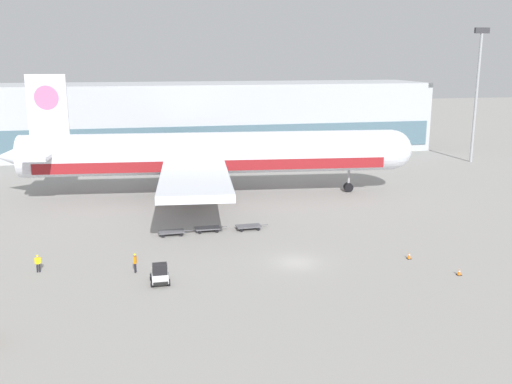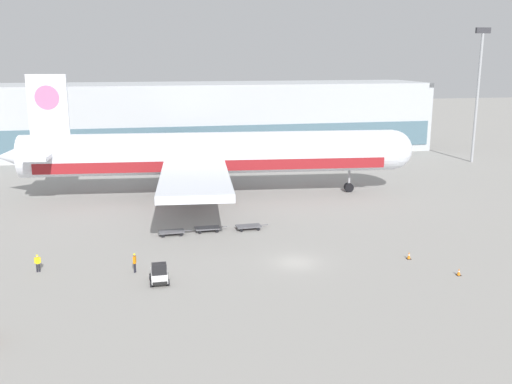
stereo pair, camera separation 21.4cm
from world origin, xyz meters
TOP-DOWN VIEW (x-y plane):
  - ground_plane at (0.00, 0.00)m, footprint 400.00×400.00m
  - terminal_building at (0.40, 68.11)m, footprint 90.00×18.20m
  - light_mast at (46.68, 45.41)m, footprint 2.80×0.50m
  - airplane_main at (-5.05, 28.84)m, footprint 58.05×48.53m
  - baggage_tug_foreground at (-13.03, -2.70)m, footprint 1.68×2.48m
  - baggage_dolly_lead at (-11.19, 11.04)m, footprint 3.73×1.63m
  - baggage_dolly_second at (-7.13, 11.56)m, footprint 3.73×1.63m
  - baggage_dolly_third at (-2.44, 11.38)m, footprint 3.73×1.63m
  - ground_crew_near at (-23.83, 2.32)m, footprint 0.56×0.28m
  - ground_crew_far at (-15.12, 0.44)m, footprint 0.31×0.55m
  - traffic_cone_near at (13.52, -6.16)m, footprint 0.40×0.40m
  - traffic_cone_far at (11.05, -1.30)m, footprint 0.40×0.40m

SIDE VIEW (x-z plane):
  - ground_plane at x=0.00m, z-range 0.00..0.00m
  - traffic_cone_near at x=13.52m, z-range -0.01..0.68m
  - traffic_cone_far at x=11.05m, z-range -0.01..0.75m
  - baggage_dolly_lead at x=-11.19m, z-range 0.15..0.63m
  - baggage_dolly_second at x=-7.13m, z-range 0.15..0.63m
  - baggage_dolly_third at x=-2.44m, z-range 0.15..0.63m
  - baggage_tug_foreground at x=-13.03m, z-range -0.12..1.88m
  - ground_crew_near at x=-23.83m, z-range 0.14..1.82m
  - ground_crew_far at x=-15.12m, z-range 0.17..2.00m
  - airplane_main at x=-5.05m, z-range -2.66..14.34m
  - terminal_building at x=0.40m, z-range -0.01..13.99m
  - light_mast at x=46.68m, z-range 1.85..26.17m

